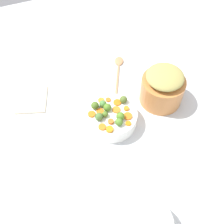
# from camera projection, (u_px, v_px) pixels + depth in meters

# --- Properties ---
(tabletop) EXTENTS (2.40, 2.40, 0.02)m
(tabletop) POSITION_uv_depth(u_px,v_px,m) (122.00, 123.00, 1.26)
(tabletop) COLOR silver
(tabletop) RESTS_ON ground
(serving_bowl_carrots) EXTENTS (0.23, 0.23, 0.08)m
(serving_bowl_carrots) POSITION_uv_depth(u_px,v_px,m) (112.00, 118.00, 1.22)
(serving_bowl_carrots) COLOR white
(serving_bowl_carrots) RESTS_ON tabletop
(metal_pot) EXTENTS (0.21, 0.21, 0.14)m
(metal_pot) POSITION_uv_depth(u_px,v_px,m) (162.00, 90.00, 1.27)
(metal_pot) COLOR #CA7D40
(metal_pot) RESTS_ON tabletop
(stuffing_mound) EXTENTS (0.18, 0.18, 0.05)m
(stuffing_mound) POSITION_uv_depth(u_px,v_px,m) (165.00, 77.00, 1.19)
(stuffing_mound) COLOR tan
(stuffing_mound) RESTS_ON metal_pot
(carrot_slice_0) EXTENTS (0.03, 0.03, 0.01)m
(carrot_slice_0) POSITION_uv_depth(u_px,v_px,m) (108.00, 100.00, 1.23)
(carrot_slice_0) COLOR orange
(carrot_slice_0) RESTS_ON serving_bowl_carrots
(carrot_slice_1) EXTENTS (0.03, 0.03, 0.01)m
(carrot_slice_1) POSITION_uv_depth(u_px,v_px,m) (111.00, 122.00, 1.15)
(carrot_slice_1) COLOR orange
(carrot_slice_1) RESTS_ON serving_bowl_carrots
(carrot_slice_2) EXTENTS (0.04, 0.04, 0.01)m
(carrot_slice_2) POSITION_uv_depth(u_px,v_px,m) (116.00, 110.00, 1.19)
(carrot_slice_2) COLOR orange
(carrot_slice_2) RESTS_ON serving_bowl_carrots
(carrot_slice_3) EXTENTS (0.05, 0.05, 0.01)m
(carrot_slice_3) POSITION_uv_depth(u_px,v_px,m) (92.00, 114.00, 1.18)
(carrot_slice_3) COLOR orange
(carrot_slice_3) RESTS_ON serving_bowl_carrots
(carrot_slice_4) EXTENTS (0.03, 0.03, 0.01)m
(carrot_slice_4) POSITION_uv_depth(u_px,v_px,m) (101.00, 100.00, 1.22)
(carrot_slice_4) COLOR orange
(carrot_slice_4) RESTS_ON serving_bowl_carrots
(carrot_slice_5) EXTENTS (0.05, 0.05, 0.01)m
(carrot_slice_5) POSITION_uv_depth(u_px,v_px,m) (128.00, 116.00, 1.17)
(carrot_slice_5) COLOR orange
(carrot_slice_5) RESTS_ON serving_bowl_carrots
(carrot_slice_6) EXTENTS (0.04, 0.04, 0.01)m
(carrot_slice_6) POSITION_uv_depth(u_px,v_px,m) (102.00, 127.00, 1.14)
(carrot_slice_6) COLOR orange
(carrot_slice_6) RESTS_ON serving_bowl_carrots
(carrot_slice_7) EXTENTS (0.04, 0.04, 0.01)m
(carrot_slice_7) POSITION_uv_depth(u_px,v_px,m) (127.00, 124.00, 1.15)
(carrot_slice_7) COLOR orange
(carrot_slice_7) RESTS_ON serving_bowl_carrots
(carrot_slice_8) EXTENTS (0.04, 0.04, 0.01)m
(carrot_slice_8) POSITION_uv_depth(u_px,v_px,m) (100.00, 111.00, 1.19)
(carrot_slice_8) COLOR orange
(carrot_slice_8) RESTS_ON serving_bowl_carrots
(carrot_slice_9) EXTENTS (0.05, 0.05, 0.01)m
(carrot_slice_9) POSITION_uv_depth(u_px,v_px,m) (110.00, 129.00, 1.13)
(carrot_slice_9) COLOR orange
(carrot_slice_9) RESTS_ON serving_bowl_carrots
(carrot_slice_10) EXTENTS (0.03, 0.03, 0.01)m
(carrot_slice_10) POSITION_uv_depth(u_px,v_px,m) (126.00, 108.00, 1.19)
(carrot_slice_10) COLOR orange
(carrot_slice_10) RESTS_ON serving_bowl_carrots
(carrot_slice_11) EXTENTS (0.05, 0.05, 0.01)m
(carrot_slice_11) POSITION_uv_depth(u_px,v_px,m) (117.00, 102.00, 1.22)
(carrot_slice_11) COLOR orange
(carrot_slice_11) RESTS_ON serving_bowl_carrots
(brussels_sprout_0) EXTENTS (0.04, 0.04, 0.04)m
(brussels_sprout_0) POSITION_uv_depth(u_px,v_px,m) (123.00, 100.00, 1.21)
(brussels_sprout_0) COLOR #556E2D
(brussels_sprout_0) RESTS_ON serving_bowl_carrots
(brussels_sprout_1) EXTENTS (0.04, 0.04, 0.04)m
(brussels_sprout_1) POSITION_uv_depth(u_px,v_px,m) (99.00, 117.00, 1.15)
(brussels_sprout_1) COLOR #4D7434
(brussels_sprout_1) RESTS_ON serving_bowl_carrots
(brussels_sprout_2) EXTENTS (0.03, 0.03, 0.03)m
(brussels_sprout_2) POSITION_uv_depth(u_px,v_px,m) (119.00, 122.00, 1.14)
(brussels_sprout_2) COLOR #52862E
(brussels_sprout_2) RESTS_ON serving_bowl_carrots
(brussels_sprout_3) EXTENTS (0.04, 0.04, 0.04)m
(brussels_sprout_3) POSITION_uv_depth(u_px,v_px,m) (120.00, 116.00, 1.15)
(brussels_sprout_3) COLOR #568527
(brussels_sprout_3) RESTS_ON serving_bowl_carrots
(brussels_sprout_4) EXTENTS (0.03, 0.03, 0.03)m
(brussels_sprout_4) POSITION_uv_depth(u_px,v_px,m) (105.00, 114.00, 1.17)
(brussels_sprout_4) COLOR #547927
(brussels_sprout_4) RESTS_ON serving_bowl_carrots
(brussels_sprout_5) EXTENTS (0.04, 0.04, 0.04)m
(brussels_sprout_5) POSITION_uv_depth(u_px,v_px,m) (95.00, 105.00, 1.19)
(brussels_sprout_5) COLOR #4C6C24
(brussels_sprout_5) RESTS_ON serving_bowl_carrots
(brussels_sprout_6) EXTENTS (0.03, 0.03, 0.03)m
(brussels_sprout_6) POSITION_uv_depth(u_px,v_px,m) (103.00, 104.00, 1.20)
(brussels_sprout_6) COLOR #4F883E
(brussels_sprout_6) RESTS_ON serving_bowl_carrots
(brussels_sprout_7) EXTENTS (0.04, 0.04, 0.04)m
(brussels_sprout_7) POSITION_uv_depth(u_px,v_px,m) (107.00, 107.00, 1.18)
(brussels_sprout_7) COLOR #548227
(brussels_sprout_7) RESTS_ON serving_bowl_carrots
(wooden_spoon) EXTENTS (0.28, 0.16, 0.01)m
(wooden_spoon) POSITION_uv_depth(u_px,v_px,m) (119.00, 67.00, 1.46)
(wooden_spoon) COLOR tan
(wooden_spoon) RESTS_ON tabletop
(dish_towel) EXTENTS (0.21, 0.20, 0.01)m
(dish_towel) POSITION_uv_depth(u_px,v_px,m) (32.00, 100.00, 1.32)
(dish_towel) COLOR #C6B697
(dish_towel) RESTS_ON tabletop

